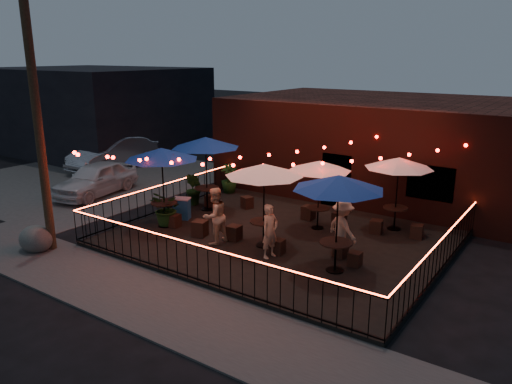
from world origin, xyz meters
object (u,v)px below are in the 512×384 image
(cafe_table_4, at_px, (339,184))
(boulder, at_px, (36,239))
(cafe_table_5, at_px, (399,164))
(cooler, at_px, (182,208))
(cafe_table_2, at_px, (264,171))
(cafe_table_0, at_px, (162,155))
(cafe_table_3, at_px, (319,167))
(utility_pole, at_px, (38,120))
(cafe_table_1, at_px, (206,144))

(cafe_table_4, distance_m, boulder, 9.30)
(cafe_table_5, height_order, cooler, cafe_table_5)
(cafe_table_2, bearing_deg, cafe_table_0, -174.19)
(cafe_table_4, xyz_separation_m, boulder, (-8.30, -3.57, -2.21))
(cafe_table_4, xyz_separation_m, cafe_table_5, (0.16, 4.16, -0.20))
(cooler, xyz_separation_m, boulder, (-1.85, -4.50, -0.15))
(cafe_table_3, bearing_deg, cooler, -157.21)
(cafe_table_4, bearing_deg, cafe_table_2, 170.86)
(cafe_table_0, height_order, cafe_table_3, cafe_table_0)
(cafe_table_5, bearing_deg, cafe_table_4, -92.23)
(boulder, bearing_deg, cafe_table_0, 62.24)
(utility_pole, bearing_deg, cafe_table_1, 73.82)
(cafe_table_4, bearing_deg, cafe_table_5, 87.77)
(cafe_table_5, bearing_deg, cooler, -153.91)
(cafe_table_4, relative_size, cooler, 3.48)
(cafe_table_3, height_order, boulder, cafe_table_3)
(cafe_table_2, relative_size, cafe_table_3, 1.20)
(cafe_table_1, distance_m, cafe_table_5, 6.84)
(cafe_table_0, xyz_separation_m, cafe_table_1, (-0.00, 2.25, 0.05))
(cafe_table_0, xyz_separation_m, cooler, (-0.04, 0.90, -2.08))
(cafe_table_3, distance_m, boulder, 9.14)
(utility_pole, height_order, cafe_table_3, utility_pole)
(cafe_table_0, relative_size, boulder, 3.06)
(cafe_table_1, bearing_deg, cooler, -91.56)
(cafe_table_3, distance_m, cafe_table_4, 3.46)
(boulder, bearing_deg, cafe_table_2, 35.00)
(cafe_table_0, relative_size, cooler, 3.94)
(cafe_table_0, bearing_deg, cooler, 92.60)
(cafe_table_1, bearing_deg, cafe_table_0, -89.90)
(cafe_table_3, height_order, cafe_table_4, cafe_table_4)
(cafe_table_3, relative_size, cafe_table_4, 0.92)
(cafe_table_3, relative_size, cooler, 3.20)
(cafe_table_1, height_order, cooler, cafe_table_1)
(cafe_table_0, height_order, boulder, cafe_table_0)
(cafe_table_0, relative_size, cafe_table_4, 1.13)
(cafe_table_4, relative_size, cafe_table_5, 1.04)
(cafe_table_4, height_order, boulder, cafe_table_4)
(boulder, bearing_deg, cafe_table_1, 72.08)
(cafe_table_0, bearing_deg, cafe_table_5, 32.18)
(cafe_table_5, bearing_deg, cafe_table_3, -147.70)
(utility_pole, xyz_separation_m, cafe_table_0, (1.60, 3.27, -1.38))
(cafe_table_2, relative_size, cooler, 3.83)
(cafe_table_3, xyz_separation_m, cafe_table_5, (2.17, 1.37, 0.12))
(cafe_table_2, relative_size, cafe_table_4, 1.10)
(cafe_table_2, xyz_separation_m, cooler, (-3.84, 0.51, -1.96))
(cafe_table_3, height_order, cafe_table_5, cafe_table_5)
(cafe_table_4, bearing_deg, cafe_table_3, 125.68)
(cafe_table_2, distance_m, cafe_table_5, 4.66)
(cafe_table_0, distance_m, cafe_table_2, 3.82)
(utility_pole, distance_m, boulder, 3.64)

